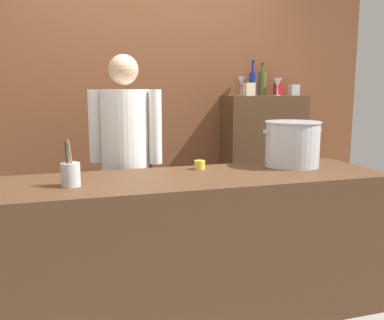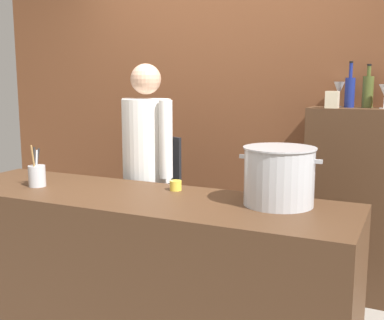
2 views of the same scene
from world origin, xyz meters
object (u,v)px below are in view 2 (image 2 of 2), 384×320
at_px(wine_glass_wide, 339,89).
at_px(stockpot_large, 279,176).
at_px(butter_jar, 176,185).
at_px(wine_bottle_cobalt, 350,91).
at_px(wine_bottle_olive, 368,91).
at_px(utensil_crock, 37,175).
at_px(spice_tin_cream, 332,100).
at_px(chef, 148,164).

bearing_deg(wine_glass_wide, stockpot_large, -95.78).
bearing_deg(butter_jar, wine_bottle_cobalt, 50.28).
bearing_deg(butter_jar, wine_glass_wide, 54.86).
xyz_separation_m(stockpot_large, wine_bottle_olive, (0.31, 1.11, 0.42)).
relative_size(stockpot_large, utensil_crock, 1.67).
distance_m(wine_bottle_cobalt, spice_tin_cream, 0.17).
bearing_deg(utensil_crock, wine_bottle_olive, 36.32).
xyz_separation_m(wine_glass_wide, spice_tin_cream, (-0.01, -0.20, -0.07)).
bearing_deg(stockpot_large, chef, 156.11).
xyz_separation_m(chef, wine_bottle_olive, (1.38, 0.64, 0.51)).
relative_size(utensil_crock, spice_tin_cream, 2.28).
xyz_separation_m(stockpot_large, utensil_crock, (-1.47, -0.19, -0.08)).
height_order(wine_bottle_cobalt, wine_bottle_olive, wine_bottle_cobalt).
bearing_deg(wine_bottle_cobalt, wine_glass_wide, 141.37).
xyz_separation_m(utensil_crock, wine_bottle_olive, (1.78, 1.31, 0.50)).
height_order(wine_bottle_olive, spice_tin_cream, wine_bottle_olive).
distance_m(chef, utensil_crock, 0.78).
xyz_separation_m(chef, stockpot_large, (1.07, -0.47, 0.09)).
height_order(wine_bottle_cobalt, wine_glass_wide, wine_bottle_cobalt).
height_order(butter_jar, spice_tin_cream, spice_tin_cream).
bearing_deg(wine_bottle_olive, stockpot_large, -105.71).
distance_m(butter_jar, wine_glass_wide, 1.43).
bearing_deg(wine_glass_wide, wine_bottle_cobalt, -38.63).
height_order(stockpot_large, spice_tin_cream, spice_tin_cream).
relative_size(chef, wine_glass_wide, 9.38).
xyz_separation_m(stockpot_large, butter_jar, (-0.64, 0.07, -0.12)).
height_order(wine_glass_wide, spice_tin_cream, wine_glass_wide).
distance_m(stockpot_large, butter_jar, 0.66).
relative_size(utensil_crock, wine_bottle_cobalt, 0.83).
xyz_separation_m(wine_bottle_olive, wine_glass_wide, (-0.20, 0.03, 0.01)).
bearing_deg(wine_bottle_olive, wine_bottle_cobalt, -164.15).
bearing_deg(wine_glass_wide, butter_jar, -125.14).
bearing_deg(utensil_crock, wine_glass_wide, 40.28).
bearing_deg(spice_tin_cream, wine_bottle_cobalt, 54.77).
relative_size(chef, wine_bottle_cobalt, 5.26).
relative_size(wine_bottle_cobalt, spice_tin_cream, 2.76).
bearing_deg(utensil_crock, stockpot_large, 7.55).
relative_size(utensil_crock, wine_bottle_olive, 0.88).
xyz_separation_m(butter_jar, spice_tin_cream, (0.74, 0.88, 0.49)).
relative_size(butter_jar, wine_bottle_olive, 0.24).
xyz_separation_m(chef, wine_bottle_cobalt, (1.27, 0.61, 0.51)).
distance_m(wine_bottle_olive, spice_tin_cream, 0.27).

